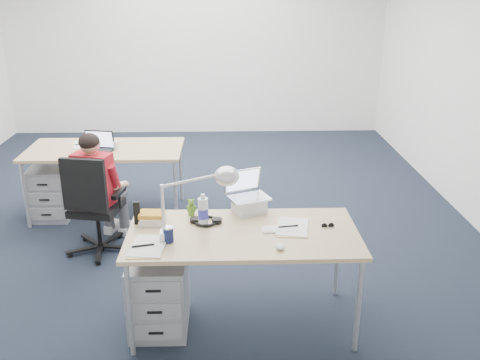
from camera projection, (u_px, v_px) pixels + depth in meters
name	position (u px, v px, depth m)	size (l,w,h in m)	color
floor	(183.00, 219.00, 5.66)	(7.00, 7.00, 0.00)	black
room	(176.00, 54.00, 5.06)	(6.02, 7.02, 2.80)	silver
desk_near	(243.00, 238.00, 3.71)	(1.60, 0.80, 0.73)	tan
desk_far	(105.00, 152.00, 5.57)	(1.60, 0.80, 0.73)	tan
office_chair	(97.00, 225.00, 4.87)	(0.70, 0.70, 0.96)	black
seated_person	(101.00, 189.00, 4.92)	(0.45, 0.65, 1.12)	#A81821
drawer_pedestal_near	(159.00, 292.00, 3.81)	(0.40, 0.50, 0.55)	#989A9D
drawer_pedestal_far	(52.00, 191.00, 5.65)	(0.40, 0.50, 0.55)	#989A9D
silver_laptop	(249.00, 193.00, 3.97)	(0.29, 0.22, 0.30)	silver
wireless_keyboard	(280.00, 229.00, 3.72)	(0.26, 0.10, 0.01)	white
computer_mouse	(280.00, 246.00, 3.46)	(0.06, 0.09, 0.03)	white
headphones	(206.00, 220.00, 3.83)	(0.23, 0.18, 0.04)	black
can_koozie	(169.00, 234.00, 3.54)	(0.07, 0.07, 0.11)	#161E46
water_bottle	(203.00, 210.00, 3.76)	(0.07, 0.07, 0.24)	silver
bear_figurine	(191.00, 207.00, 3.94)	(0.07, 0.05, 0.13)	#3A731E
book_stack	(152.00, 218.00, 3.81)	(0.19, 0.14, 0.09)	silver
cordless_phone	(137.00, 213.00, 3.79)	(0.05, 0.03, 0.17)	black
papers_left	(146.00, 247.00, 3.48)	(0.22, 0.31, 0.01)	#EACA87
papers_right	(291.00, 228.00, 3.75)	(0.21, 0.31, 0.01)	#EACA87
sunglasses	(328.00, 226.00, 3.77)	(0.09, 0.04, 0.02)	black
desk_lamp	(187.00, 203.00, 3.49)	(0.47, 0.17, 0.54)	silver
dark_laptop	(96.00, 142.00, 5.39)	(0.30, 0.29, 0.22)	black
far_cup	(116.00, 145.00, 5.49)	(0.06, 0.06, 0.09)	white
far_papers	(84.00, 145.00, 5.65)	(0.21, 0.30, 0.01)	white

